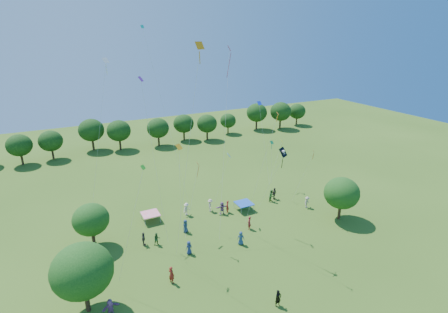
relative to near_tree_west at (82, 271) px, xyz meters
The scene contains 38 objects.
near_tree_west is the anchor object (origin of this frame).
near_tree_north 10.38m from the near_tree_west, 79.84° to the left, with size 4.05×4.05×5.28m.
near_tree_east 31.71m from the near_tree_west, ahead, with size 4.54×4.54×5.77m.
treeline 46.87m from the near_tree_west, 73.28° to the left, with size 88.01×8.77×6.77m.
tent_red_stripe 16.10m from the near_tree_west, 54.38° to the left, with size 2.20×2.20×1.10m.
tent_blue 23.94m from the near_tree_west, 24.80° to the left, with size 2.20×2.20×1.10m.
man_in_black 17.25m from the near_tree_west, 24.78° to the right, with size 0.62×0.40×1.67m, color black.
crowd_person_0 17.66m from the near_tree_west, ahead, with size 0.83×0.45×1.67m, color navy.
crowd_person_1 20.67m from the near_tree_west, 15.22° to the left, with size 0.64×0.41×1.72m, color maroon.
crowd_person_2 28.63m from the near_tree_west, 21.58° to the left, with size 0.90×0.49×1.83m, color #2B5A26.
crowd_person_3 30.74m from the near_tree_west, 12.53° to the left, with size 1.09×0.49×1.67m, color tan.
crowd_person_4 10.97m from the near_tree_west, 48.02° to the left, with size 0.98×0.44×1.67m, color #413934.
crowd_person_5 21.35m from the near_tree_west, 29.47° to the left, with size 1.65×0.59×1.77m, color #89518B.
crowd_person_6 12.20m from the near_tree_west, 19.20° to the left, with size 0.78×0.42×1.58m, color navy.
crowd_person_7 8.48m from the near_tree_west, ahead, with size 0.69×0.44×1.85m, color maroon.
crowd_person_8 11.68m from the near_tree_west, 80.35° to the left, with size 0.78×0.42×1.59m, color #2A5926.
crowd_person_9 18.79m from the near_tree_west, 41.12° to the left, with size 1.17×0.52×1.79m, color beige.
crowd_person_10 29.49m from the near_tree_west, 21.78° to the left, with size 1.06×0.48×1.80m, color #3C3730.
crowd_person_11 4.08m from the near_tree_west, 40.84° to the right, with size 1.57×0.56×1.68m, color #9B5A94.
crowd_person_12 15.16m from the near_tree_west, 33.70° to the left, with size 0.84×0.46×1.71m, color navy.
crowd_person_13 22.06m from the near_tree_west, 28.43° to the left, with size 0.66×0.42×1.76m, color maroon.
crowd_person_14 11.53m from the near_tree_west, 40.44° to the left, with size 0.76×0.41×1.54m, color #254E21.
crowd_person_15 21.13m from the near_tree_west, 34.24° to the left, with size 1.17×0.53×1.79m, color #B9A494.
pirate_kite 21.60m from the near_tree_west, ahead, with size 1.76×4.63×10.81m.
red_high_kite 24.77m from the near_tree_west, 26.50° to the left, with size 5.29×7.83×20.56m.
small_kite_0 28.71m from the near_tree_west, 10.06° to the left, with size 0.79×3.07×8.15m.
small_kite_1 20.57m from the near_tree_west, ahead, with size 0.52×5.36×14.72m.
small_kite_2 33.41m from the near_tree_west, 25.09° to the left, with size 3.23×1.47×6.44m.
small_kite_3 7.53m from the near_tree_west, ahead, with size 3.16×1.39×11.57m.
small_kite_4 21.32m from the near_tree_west, 27.12° to the left, with size 1.31×2.63×7.66m.
small_kite_5 15.17m from the near_tree_west, 39.06° to the left, with size 1.51×2.15×17.97m.
small_kite_6 19.42m from the near_tree_west, 69.55° to the left, with size 4.66×2.92×19.36m.
small_kite_7 23.41m from the near_tree_west, 52.31° to the left, with size 3.58×5.25×22.84m.
small_kite_8 14.45m from the near_tree_west, 23.30° to the left, with size 2.14×0.63×8.72m.
small_kite_9 17.43m from the near_tree_west, ahead, with size 1.89×4.33×21.35m.
small_kite_10 16.05m from the near_tree_west, 36.31° to the left, with size 1.62×3.14×9.80m.
small_kite_11 30.46m from the near_tree_west, 24.55° to the left, with size 0.88×0.71×7.21m.
small_kite_12 33.80m from the near_tree_west, 30.99° to the left, with size 0.96×4.85×11.99m.
Camera 1 is at (-15.45, -16.85, 23.36)m, focal length 28.00 mm.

